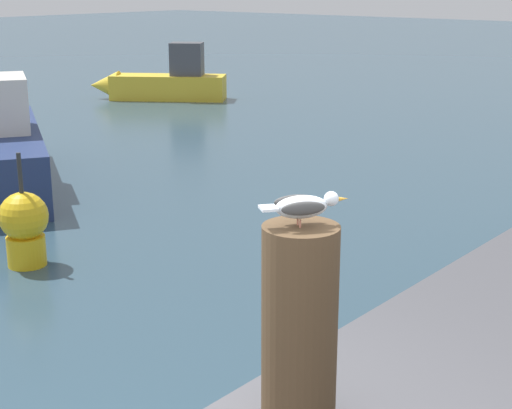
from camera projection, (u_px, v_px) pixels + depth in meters
mooring_post at (299, 327)px, 3.48m from camera, size 0.34×0.34×0.94m
seagull at (303, 206)px, 3.33m from camera, size 0.34×0.27×0.14m
boat_yellow at (160, 82)px, 21.52m from camera, size 2.81×3.55×1.58m
channel_buoy at (24, 226)px, 8.96m from camera, size 0.56×0.56×1.33m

